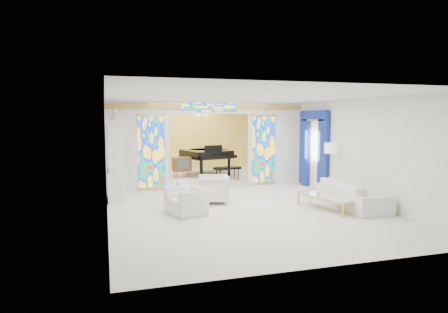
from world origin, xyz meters
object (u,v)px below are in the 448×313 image
object	(u,v)px
armchair_right	(213,189)
sofa	(352,194)
coffee_table	(326,197)
grand_piano	(208,154)
china_cabinet	(116,161)
armchair_left	(188,201)
tv_console	(182,164)

from	to	relation	value
armchair_right	sofa	distance (m)	3.88
coffee_table	grand_piano	size ratio (longest dim) A/B	0.54
china_cabinet	grand_piano	distance (m)	4.98
china_cabinet	armchair_left	xyz separation A→B (m)	(1.69, -2.35, -0.84)
sofa	coffee_table	size ratio (longest dim) A/B	1.36
coffee_table	armchair_right	bearing A→B (deg)	146.20
armchair_left	grand_piano	world-z (taller)	grand_piano
armchair_left	sofa	distance (m)	4.51
armchair_right	tv_console	size ratio (longest dim) A/B	1.15
grand_piano	armchair_right	bearing A→B (deg)	-116.60
china_cabinet	tv_console	bearing A→B (deg)	48.34
sofa	tv_console	bearing A→B (deg)	35.83
tv_console	armchair_left	bearing A→B (deg)	-104.27
armchair_right	grand_piano	size ratio (longest dim) A/B	0.27
armchair_left	coffee_table	size ratio (longest dim) A/B	0.57
china_cabinet	armchair_right	size ratio (longest dim) A/B	3.08
armchair_left	sofa	xyz separation A→B (m)	(4.48, -0.53, 0.03)
sofa	grand_piano	distance (m)	6.73
grand_piano	tv_console	size ratio (longest dim) A/B	4.32
armchair_right	tv_console	bearing A→B (deg)	-163.92
armchair_left	grand_piano	distance (m)	6.07
grand_piano	tv_console	distance (m)	1.33
grand_piano	tv_console	world-z (taller)	grand_piano
armchair_right	sofa	xyz separation A→B (m)	(3.51, -1.66, -0.04)
armchair_left	grand_piano	size ratio (longest dim) A/B	0.31
coffee_table	tv_console	bearing A→B (deg)	115.66
coffee_table	tv_console	xyz separation A→B (m)	(-2.78, 5.78, 0.33)
coffee_table	grand_piano	world-z (taller)	grand_piano
armchair_left	tv_console	distance (m)	5.24
china_cabinet	tv_console	distance (m)	3.80
china_cabinet	armchair_right	distance (m)	3.02
armchair_right	grand_piano	world-z (taller)	grand_piano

